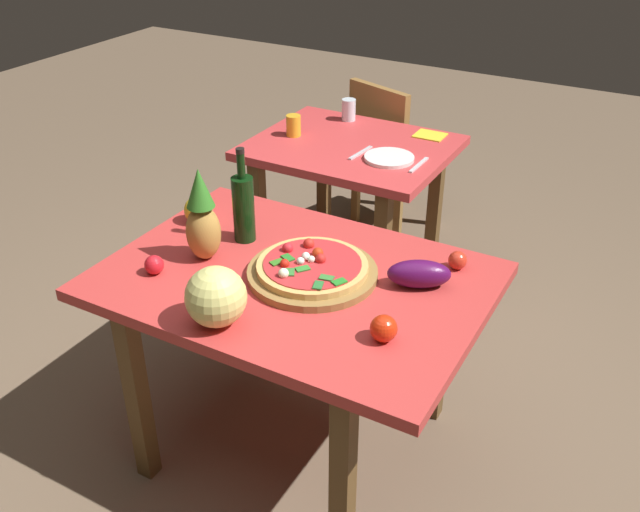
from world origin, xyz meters
TOP-DOWN VIEW (x-y plane):
  - ground_plane at (0.00, 0.00)m, footprint 10.00×10.00m
  - display_table at (0.00, 0.00)m, footprint 1.22×0.87m
  - background_table at (-0.36, 1.11)m, footprint 0.90×0.74m
  - dining_chair at (-0.42, 1.71)m, footprint 0.51×0.51m
  - pizza_board at (0.05, 0.03)m, footprint 0.42×0.42m
  - pizza at (0.05, 0.03)m, footprint 0.36×0.36m
  - wine_bottle at (-0.28, 0.13)m, footprint 0.08×0.08m
  - pineapple_left at (-0.32, -0.05)m, footprint 0.12×0.12m
  - melon at (-0.06, -0.33)m, footprint 0.18×0.18m
  - bell_pepper at (-0.50, 0.15)m, footprint 0.09×0.09m
  - eggplant at (0.37, 0.14)m, footprint 0.22×0.17m
  - tomato_beside_pepper at (0.44, 0.30)m, footprint 0.06×0.06m
  - tomato_at_corner at (0.39, -0.17)m, footprint 0.08×0.08m
  - tomato_near_board at (-0.40, -0.21)m, footprint 0.06×0.06m
  - drinking_glass_juice at (-0.65, 1.07)m, footprint 0.07×0.07m
  - drinking_glass_water at (-0.52, 1.39)m, footprint 0.07×0.07m
  - dinner_plate at (-0.13, 1.03)m, footprint 0.22×0.22m
  - fork_utensil at (-0.27, 1.03)m, footprint 0.03×0.18m
  - knife_utensil at (0.01, 1.03)m, footprint 0.02×0.18m
  - napkin_folded at (-0.08, 1.39)m, footprint 0.14×0.12m

SIDE VIEW (x-z plane):
  - ground_plane at x=0.00m, z-range 0.00..0.00m
  - dining_chair at x=-0.42m, z-range 0.06..0.91m
  - background_table at x=-0.36m, z-range 0.24..0.97m
  - display_table at x=0.00m, z-range 0.28..1.00m
  - napkin_folded at x=-0.08m, z-range 0.73..0.73m
  - fork_utensil at x=-0.27m, z-range 0.73..0.74m
  - knife_utensil at x=0.01m, z-range 0.73..0.74m
  - dinner_plate at x=-0.13m, z-range 0.73..0.74m
  - pizza_board at x=0.05m, z-range 0.73..0.75m
  - tomato_beside_pepper at x=0.44m, z-range 0.73..0.79m
  - tomato_near_board at x=-0.40m, z-range 0.73..0.79m
  - tomato_at_corner at x=0.39m, z-range 0.73..0.81m
  - pizza at x=0.05m, z-range 0.74..0.80m
  - eggplant at x=0.37m, z-range 0.73..0.82m
  - bell_pepper at x=-0.50m, z-range 0.72..0.83m
  - drinking_glass_juice at x=-0.65m, z-range 0.73..0.83m
  - drinking_glass_water at x=-0.52m, z-range 0.73..0.83m
  - melon at x=-0.06m, z-range 0.73..0.91m
  - wine_bottle at x=-0.28m, z-range 0.69..1.03m
  - pineapple_left at x=-0.32m, z-range 0.71..1.04m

